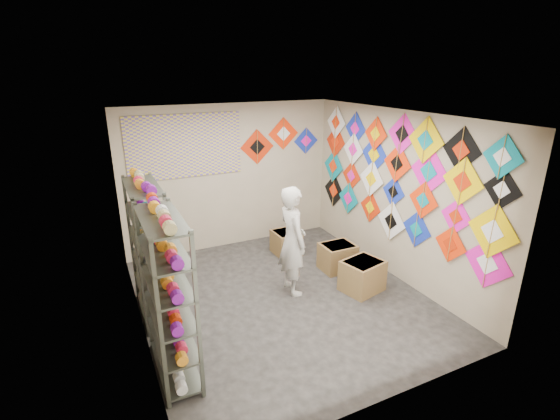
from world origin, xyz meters
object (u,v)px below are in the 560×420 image
carton_a (362,276)px  shelf_rack_front (169,298)px  shelf_rack_back (150,251)px  carton_b (337,257)px  carton_c (286,243)px  shopkeeper (292,241)px

carton_a → shelf_rack_front: bearing=176.7°
shelf_rack_front → shelf_rack_back: size_ratio=1.00×
shelf_rack_front → shelf_rack_back: 1.30m
shelf_rack_back → carton_a: 3.17m
shelf_rack_front → carton_b: (3.04, 1.29, -0.72)m
carton_b → carton_a: bearing=-92.7°
carton_b → carton_c: bearing=118.8°
shopkeeper → carton_c: (0.52, 1.24, -0.63)m
shelf_rack_front → carton_c: size_ratio=3.83×
carton_b → shopkeeper: bearing=-163.5°
carton_a → carton_c: 1.76m
shelf_rack_front → carton_c: shelf_rack_front is taller
shelf_rack_back → shelf_rack_front: bearing=-90.0°
shelf_rack_front → shopkeeper: size_ratio=1.12×
carton_b → carton_c: 1.07m
shelf_rack_back → carton_c: size_ratio=3.83×
shopkeeper → carton_b: (1.03, 0.30, -0.62)m
carton_c → carton_b: bearing=-62.9°
shopkeeper → shelf_rack_front: bearing=118.4°
shopkeeper → carton_b: size_ratio=3.02×
carton_a → carton_b: bearing=73.6°
carton_c → shelf_rack_back: bearing=-161.3°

